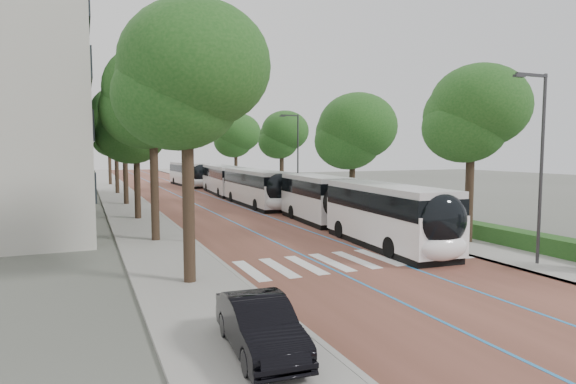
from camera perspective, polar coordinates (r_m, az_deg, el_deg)
name	(u,v)px	position (r m, az deg, el deg)	size (l,w,h in m)	color
ground	(364,265)	(21.21, 8.96, -8.59)	(160.00, 160.00, 0.00)	#51544C
road	(184,192)	(58.70, -12.23, 0.05)	(11.00, 140.00, 0.02)	brown
sidewalk_left	(118,193)	(57.76, -19.55, -0.16)	(4.00, 140.00, 0.12)	gray
sidewalk_right	(244,189)	(60.55, -5.24, 0.33)	(4.00, 140.00, 0.12)	gray
kerb_left	(135,193)	(57.91, -17.67, -0.09)	(0.20, 140.00, 0.14)	gray
kerb_right	(229,190)	(60.00, -6.97, 0.27)	(0.20, 140.00, 0.14)	gray
zebra_crossing	(356,260)	(22.14, 8.02, -7.94)	(10.55, 3.60, 0.01)	silver
lane_line_left	(170,192)	(58.42, -13.77, 0.01)	(0.12, 126.00, 0.01)	#2475B7
lane_line_right	(197,191)	(59.02, -10.70, 0.11)	(0.12, 126.00, 0.01)	#2475B7
hedge	(518,238)	(26.98, 25.65, -4.98)	(1.20, 14.00, 0.80)	#184317
streetlight_near	(539,153)	(22.78, 27.61, 4.07)	(1.82, 0.20, 8.00)	#323235
streetlight_far	(296,152)	(43.20, 0.96, 4.81)	(1.82, 0.20, 8.00)	#323235
lamp_post_left	(184,166)	(25.93, -12.23, 3.02)	(0.14, 0.14, 8.00)	#323235
trees_left	(128,124)	(42.07, -18.48, 7.70)	(6.48, 60.31, 10.21)	black
trees_right	(300,135)	(45.15, 1.38, 6.82)	(6.00, 47.56, 9.19)	black
lead_bus	(353,207)	(28.36, 7.68, -1.80)	(3.77, 18.52, 3.20)	black
bus_queued_0	(257,188)	(42.52, -3.68, 0.48)	(2.72, 12.44, 3.20)	white
bus_queued_1	(224,180)	(54.32, -7.65, 1.43)	(3.28, 12.53, 3.20)	white
bus_queued_2	(190,174)	(67.54, -11.57, 2.06)	(3.29, 12.53, 3.20)	white
parked_car	(260,325)	(11.97, -3.35, -15.47)	(1.40, 4.00, 1.32)	black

